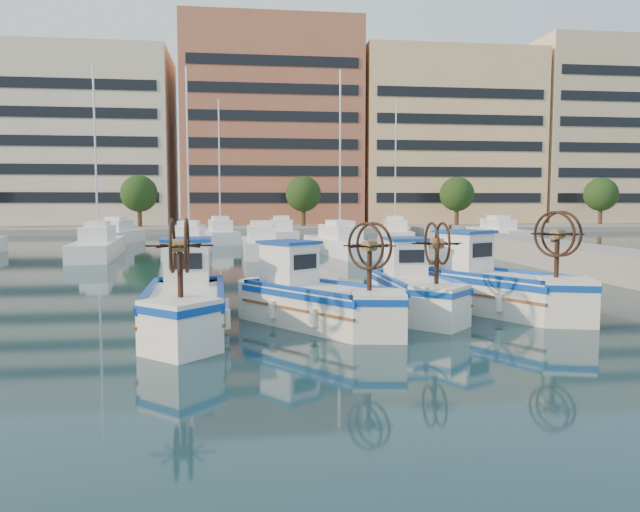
{
  "coord_description": "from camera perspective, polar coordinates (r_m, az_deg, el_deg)",
  "views": [
    {
      "loc": [
        -3.37,
        -16.66,
        3.33
      ],
      "look_at": [
        -0.63,
        4.08,
        1.5
      ],
      "focal_mm": 35.0,
      "sensor_mm": 36.0,
      "label": 1
    }
  ],
  "objects": [
    {
      "name": "ground",
      "position": [
        17.32,
        3.85,
        -6.1
      ],
      "size": [
        300.0,
        300.0,
        0.0
      ],
      "primitive_type": "plane",
      "color": "#18383F",
      "rests_on": "ground"
    },
    {
      "name": "quay",
      "position": [
        29.72,
        25.93,
        -0.78
      ],
      "size": [
        3.0,
        60.0,
        1.2
      ],
      "primitive_type": "cube",
      "color": "gray",
      "rests_on": "ground"
    },
    {
      "name": "waterfront",
      "position": [
        83.03,
        1.26,
        10.37
      ],
      "size": [
        180.0,
        40.0,
        25.6
      ],
      "color": "gray",
      "rests_on": "ground"
    },
    {
      "name": "yacht_marina",
      "position": [
        44.94,
        -6.47,
        1.39
      ],
      "size": [
        41.29,
        22.25,
        11.5
      ],
      "color": "white",
      "rests_on": "ground"
    },
    {
      "name": "fishing_boat_a",
      "position": [
        16.27,
        -12.19,
        -3.99
      ],
      "size": [
        2.09,
        4.81,
        2.98
      ],
      "rotation": [
        0.0,
        0.0,
        0.03
      ],
      "color": "white",
      "rests_on": "ground"
    },
    {
      "name": "fishing_boat_b",
      "position": [
        16.76,
        -0.45,
        -3.75
      ],
      "size": [
        4.05,
        4.59,
        2.84
      ],
      "rotation": [
        0.0,
        0.0,
        0.63
      ],
      "color": "white",
      "rests_on": "ground"
    },
    {
      "name": "fishing_boat_c",
      "position": [
        18.84,
        8.68,
        -2.87
      ],
      "size": [
        1.89,
        4.5,
        2.8
      ],
      "rotation": [
        0.0,
        0.0,
        0.02
      ],
      "color": "white",
      "rests_on": "ground"
    },
    {
      "name": "fishing_boat_d",
      "position": [
        19.59,
        15.54,
        -2.46
      ],
      "size": [
        4.04,
        5.09,
        3.08
      ],
      "rotation": [
        0.0,
        0.0,
        0.5
      ],
      "color": "white",
      "rests_on": "ground"
    }
  ]
}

